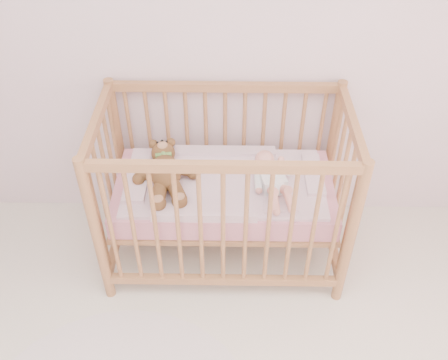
# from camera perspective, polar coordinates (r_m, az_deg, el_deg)

# --- Properties ---
(wall_back) EXTENTS (4.00, 0.02, 2.70)m
(wall_back) POSITION_cam_1_polar(r_m,az_deg,el_deg) (2.70, -1.62, 18.29)
(wall_back) COLOR silver
(wall_back) RESTS_ON floor
(crib) EXTENTS (1.36, 0.76, 1.00)m
(crib) POSITION_cam_1_polar(r_m,az_deg,el_deg) (2.82, 0.02, -1.17)
(crib) COLOR #B0764A
(crib) RESTS_ON floor
(mattress) EXTENTS (1.22, 0.62, 0.13)m
(mattress) POSITION_cam_1_polar(r_m,az_deg,el_deg) (2.83, 0.02, -1.40)
(mattress) COLOR pink
(mattress) RESTS_ON crib
(blanket) EXTENTS (1.10, 0.58, 0.06)m
(blanket) POSITION_cam_1_polar(r_m,az_deg,el_deg) (2.78, 0.02, -0.25)
(blanket) COLOR pink
(blanket) RESTS_ON mattress
(baby) EXTENTS (0.34, 0.53, 0.12)m
(baby) POSITION_cam_1_polar(r_m,az_deg,el_deg) (2.72, 5.48, 0.60)
(baby) COLOR white
(baby) RESTS_ON blanket
(teddy_bear) EXTENTS (0.47, 0.60, 0.15)m
(teddy_bear) POSITION_cam_1_polar(r_m,az_deg,el_deg) (2.73, -6.71, 0.88)
(teddy_bear) COLOR brown
(teddy_bear) RESTS_ON blanket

